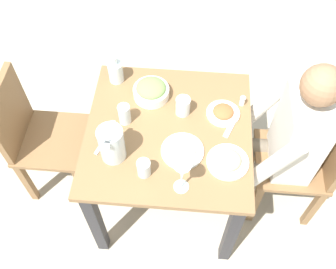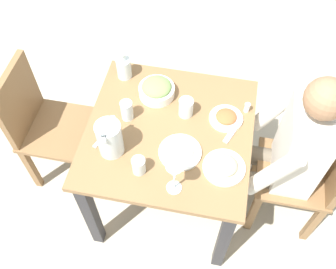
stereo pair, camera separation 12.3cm
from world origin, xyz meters
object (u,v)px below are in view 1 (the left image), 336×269
at_px(chair_far, 36,134).
at_px(water_pitcher, 112,144).
at_px(plate_yoghurt, 182,150).
at_px(plate_beans, 228,161).
at_px(water_glass_near_left, 183,106).
at_px(salt_shaker, 242,101).
at_px(salad_bowl, 151,91).
at_px(water_glass_far_left, 124,114).
at_px(chair_near, 309,157).
at_px(dining_table, 169,145).
at_px(diner_near, 278,140).
at_px(wine_glass, 182,172).
at_px(oil_carafe, 116,72).
at_px(plate_rice_curry, 223,112).
at_px(water_glass_near_right, 144,168).

xyz_separation_m(chair_far, water_pitcher, (-0.25, -0.52, 0.35)).
relative_size(chair_far, plate_yoghurt, 4.21).
xyz_separation_m(plate_beans, water_glass_near_left, (0.28, 0.23, 0.03)).
bearing_deg(salt_shaker, salad_bowl, 87.88).
xyz_separation_m(water_pitcher, water_glass_far_left, (0.20, -0.02, -0.04)).
bearing_deg(plate_beans, salt_shaker, -11.52).
bearing_deg(water_glass_near_left, chair_near, -94.70).
height_order(dining_table, salt_shaker, salt_shaker).
xyz_separation_m(diner_near, water_glass_far_left, (-0.02, 0.79, 0.16)).
relative_size(water_pitcher, plate_beans, 0.95).
distance_m(chair_near, water_glass_far_left, 1.04).
bearing_deg(wine_glass, dining_table, 15.05).
distance_m(water_glass_far_left, water_glass_near_left, 0.30).
height_order(chair_near, water_pitcher, water_pitcher).
distance_m(salad_bowl, wine_glass, 0.57).
bearing_deg(oil_carafe, water_glass_near_left, -117.56).
bearing_deg(plate_beans, dining_table, 60.56).
distance_m(water_pitcher, plate_beans, 0.55).
xyz_separation_m(dining_table, diner_near, (0.06, -0.57, 0.03)).
bearing_deg(dining_table, chair_far, 83.69).
bearing_deg(chair_near, salt_shaker, 71.32).
bearing_deg(plate_beans, oil_carafe, 51.62).
bearing_deg(water_pitcher, salt_shaker, -59.39).
xyz_separation_m(water_pitcher, salad_bowl, (0.38, -0.14, -0.05)).
bearing_deg(plate_rice_curry, dining_table, 114.34).
xyz_separation_m(plate_yoghurt, wine_glass, (-0.19, -0.01, 0.13)).
xyz_separation_m(dining_table, salt_shaker, (0.20, -0.37, 0.17)).
relative_size(water_glass_near_left, water_glass_near_right, 1.12).
relative_size(water_glass_near_right, wine_glass, 0.46).
bearing_deg(plate_beans, chair_near, -64.87).
xyz_separation_m(chair_near, salad_bowl, (0.15, 0.88, 0.29)).
distance_m(chair_far, water_glass_near_left, 0.89).
xyz_separation_m(chair_far, water_glass_near_right, (-0.34, -0.68, 0.30)).
bearing_deg(salad_bowl, water_glass_near_right, -177.79).
relative_size(oil_carafe, salt_shaker, 3.05).
distance_m(chair_far, diner_near, 1.35).
bearing_deg(diner_near, water_glass_near_right, 115.37).
xyz_separation_m(water_pitcher, plate_yoghurt, (0.04, -0.32, -0.08)).
distance_m(salad_bowl, water_glass_near_right, 0.47).
relative_size(salad_bowl, plate_beans, 0.95).
relative_size(chair_near, chair_far, 1.00).
relative_size(water_glass_near_left, wine_glass, 0.51).
xyz_separation_m(plate_rice_curry, water_glass_near_left, (-0.00, 0.21, 0.03)).
bearing_deg(salad_bowl, salt_shaker, -92.12).
distance_m(dining_table, plate_beans, 0.37).
height_order(water_glass_near_right, wine_glass, wine_glass).
xyz_separation_m(water_glass_near_right, oil_carafe, (0.57, 0.22, 0.01)).
height_order(chair_far, water_glass_near_right, chair_far).
relative_size(water_pitcher, salad_bowl, 1.00).
bearing_deg(oil_carafe, wine_glass, -147.70).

